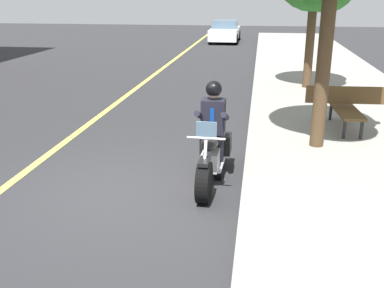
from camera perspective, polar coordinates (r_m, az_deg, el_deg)
ground_plane at (r=7.54m, az=-9.18°, el=-6.15°), size 80.00×80.00×0.00m
lane_center_stripe at (r=8.34m, az=-22.45°, el=-4.86°), size 60.00×0.16×0.01m
motorcycle_main at (r=7.73m, az=2.50°, el=-1.62°), size 2.21×0.62×1.26m
rider_main at (r=7.73m, az=2.73°, el=2.92°), size 0.63×0.55×1.74m
car_dark at (r=30.95m, az=4.24°, el=14.18°), size 4.60×1.92×1.40m
bench_sidewalk at (r=10.89m, az=19.05°, el=4.83°), size 1.82×1.80×0.95m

